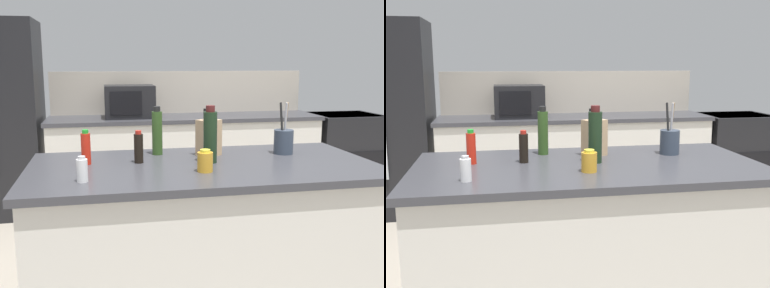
# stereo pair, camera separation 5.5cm
# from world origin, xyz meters

# --- Properties ---
(back_counter_run) EXTENTS (2.83, 0.66, 0.94)m
(back_counter_run) POSITION_xyz_m (0.30, 2.20, 0.47)
(back_counter_run) COLOR beige
(back_counter_run) RESTS_ON ground_plane
(wall_backsplash) EXTENTS (2.79, 0.03, 0.46)m
(wall_backsplash) POSITION_xyz_m (0.30, 2.52, 1.17)
(wall_backsplash) COLOR #B2A899
(wall_backsplash) RESTS_ON back_counter_run
(kitchen_island) EXTENTS (1.95, 0.98, 0.94)m
(kitchen_island) POSITION_xyz_m (0.00, 0.00, 0.47)
(kitchen_island) COLOR beige
(kitchen_island) RESTS_ON ground_plane
(refrigerator) EXTENTS (0.86, 0.75, 1.90)m
(refrigerator) POSITION_xyz_m (-1.58, 2.25, 0.95)
(refrigerator) COLOR black
(refrigerator) RESTS_ON ground_plane
(range_oven) EXTENTS (0.76, 0.65, 0.92)m
(range_oven) POSITION_xyz_m (2.13, 2.20, 0.47)
(range_oven) COLOR black
(range_oven) RESTS_ON ground_plane
(microwave) EXTENTS (0.50, 0.39, 0.33)m
(microwave) POSITION_xyz_m (-0.28, 2.20, 1.10)
(microwave) COLOR black
(microwave) RESTS_ON back_counter_run
(knife_block) EXTENTS (0.16, 0.15, 0.29)m
(knife_block) POSITION_xyz_m (0.08, 0.22, 1.05)
(knife_block) COLOR tan
(knife_block) RESTS_ON kitchen_island
(utensil_crock) EXTENTS (0.12, 0.12, 0.32)m
(utensil_crock) POSITION_xyz_m (0.55, 0.18, 1.02)
(utensil_crock) COLOR #333D4C
(utensil_crock) RESTS_ON kitchen_island
(wine_bottle) EXTENTS (0.08, 0.08, 0.33)m
(wine_bottle) POSITION_xyz_m (0.04, 0.03, 1.09)
(wine_bottle) COLOR black
(wine_bottle) RESTS_ON kitchen_island
(olive_oil_bottle) EXTENTS (0.06, 0.06, 0.30)m
(olive_oil_bottle) POSITION_xyz_m (-0.23, 0.31, 1.08)
(olive_oil_bottle) COLOR #2D4C1E
(olive_oil_bottle) RESTS_ON kitchen_island
(hot_sauce_bottle) EXTENTS (0.05, 0.05, 0.20)m
(hot_sauce_bottle) POSITION_xyz_m (-0.65, 0.12, 1.03)
(hot_sauce_bottle) COLOR red
(hot_sauce_bottle) RESTS_ON kitchen_island
(salt_shaker) EXTENTS (0.05, 0.05, 0.13)m
(salt_shaker) POSITION_xyz_m (-0.66, -0.26, 1.00)
(salt_shaker) COLOR silver
(salt_shaker) RESTS_ON kitchen_island
(soy_sauce_bottle) EXTENTS (0.05, 0.05, 0.19)m
(soy_sauce_bottle) POSITION_xyz_m (-0.36, 0.10, 1.03)
(soy_sauce_bottle) COLOR black
(soy_sauce_bottle) RESTS_ON kitchen_island
(honey_jar) EXTENTS (0.08, 0.08, 0.12)m
(honey_jar) POSITION_xyz_m (-0.04, -0.18, 1.00)
(honey_jar) COLOR gold
(honey_jar) RESTS_ON kitchen_island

